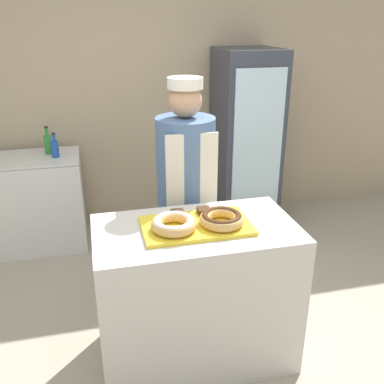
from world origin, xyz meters
The scene contains 13 objects.
ground_plane centered at (0.00, 0.00, 0.00)m, with size 14.00×14.00×0.00m, color #A89E89.
wall_back centered at (0.00, 2.13, 1.35)m, with size 8.00×0.06×2.70m.
display_counter centered at (0.00, 0.00, 0.46)m, with size 1.17×0.65×0.92m.
serving_tray centered at (0.00, 0.00, 0.93)m, with size 0.62×0.36×0.02m.
donut_light_glaze centered at (-0.14, -0.04, 0.98)m, with size 0.25×0.25×0.07m.
donut_chocolate_glaze centered at (0.14, -0.04, 0.98)m, with size 0.25×0.25×0.07m.
brownie_back_left centered at (-0.08, 0.13, 0.96)m, with size 0.08×0.08×0.03m.
brownie_back_right centered at (0.08, 0.13, 0.96)m, with size 0.08×0.08×0.03m.
baker_person centered at (0.07, 0.59, 0.88)m, with size 0.40×0.40×1.68m.
beverage_fridge centered at (0.95, 1.75, 0.89)m, with size 0.58×0.64×1.77m.
chest_freezer centered at (-1.21, 1.76, 0.44)m, with size 1.09×0.57×0.87m.
bottle_green centered at (-0.92, 1.83, 0.97)m, with size 0.07×0.07×0.25m.
bottle_blue centered at (-0.86, 1.71, 0.96)m, with size 0.07×0.07×0.22m.
Camera 1 is at (-0.54, -2.12, 2.04)m, focal length 40.00 mm.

